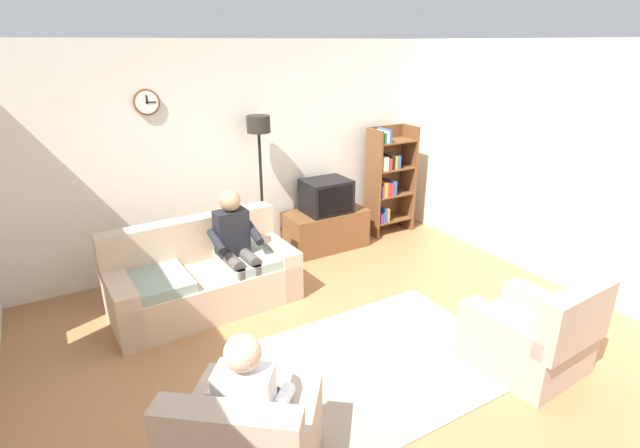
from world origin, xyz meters
The scene contains 12 objects.
ground_plane centered at (0.00, 0.00, 0.00)m, with size 12.00×12.00×0.00m, color #9E6B42.
back_wall_assembly centered at (0.00, 2.66, 1.35)m, with size 6.20×0.17×2.70m.
right_wall centered at (2.86, 0.00, 1.35)m, with size 0.12×5.80×2.70m, color silver.
couch centered at (-0.90, 1.58, 0.31)m, with size 1.94×0.96×0.90m.
tv_stand centered at (1.01, 2.25, 0.26)m, with size 1.10×0.56×0.53m.
tv centered at (1.01, 2.23, 0.75)m, with size 0.60×0.49×0.44m.
bookshelf centered at (2.10, 2.32, 0.80)m, with size 0.68×0.36×1.55m.
floor_lamp centered at (0.14, 2.35, 1.45)m, with size 0.28×0.28×1.85m.
armchair_near_bookshelf centered at (1.19, -0.86, 0.29)m, with size 0.85×0.92×0.90m.
area_rug centered at (0.15, -0.16, 0.01)m, with size 2.20×1.70×0.01m, color gray.
person_on_couch centered at (-0.55, 1.47, 0.70)m, with size 0.52×0.55×1.24m.
person_in_left_armchair centered at (-1.30, -0.68, 0.60)m, with size 0.62×0.64×1.12m.
Camera 1 is at (-2.12, -2.92, 2.66)m, focal length 26.71 mm.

